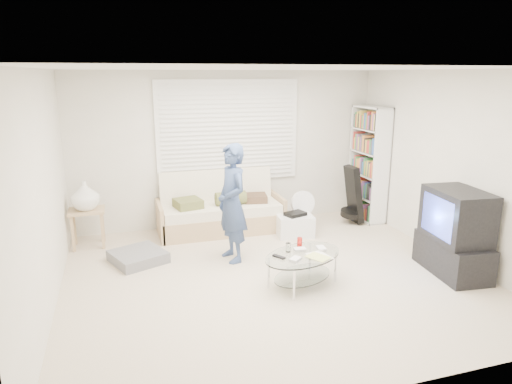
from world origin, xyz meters
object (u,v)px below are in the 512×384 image
object	(u,v)px
futon_sofa	(220,212)
bookshelf	(368,164)
tv_unit	(455,233)
coffee_table	(303,260)

from	to	relation	value
futon_sofa	bookshelf	xyz separation A→B (m)	(2.56, -0.10, 0.65)
tv_unit	futon_sofa	bearing A→B (deg)	135.20
bookshelf	tv_unit	size ratio (longest dim) A/B	1.79
bookshelf	futon_sofa	bearing A→B (deg)	177.74
coffee_table	futon_sofa	bearing A→B (deg)	102.90
futon_sofa	coffee_table	distance (m)	2.24
futon_sofa	tv_unit	size ratio (longest dim) A/B	1.82
bookshelf	tv_unit	world-z (taller)	bookshelf
tv_unit	coffee_table	bearing A→B (deg)	173.03
futon_sofa	bookshelf	distance (m)	2.64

